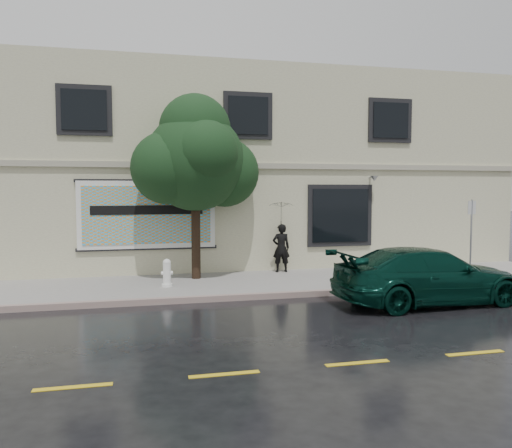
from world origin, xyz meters
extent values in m
plane|color=black|center=(0.00, 0.00, 0.00)|extent=(90.00, 90.00, 0.00)
cube|color=#989490|center=(0.00, 3.25, 0.07)|extent=(20.00, 3.50, 0.15)
cube|color=gray|center=(0.00, 1.50, 0.07)|extent=(20.00, 0.18, 0.16)
cube|color=gold|center=(0.00, -3.50, 0.01)|extent=(19.00, 0.12, 0.01)
cube|color=beige|center=(0.00, 9.00, 3.50)|extent=(20.00, 8.00, 7.00)
cube|color=#9E9984|center=(0.00, 4.96, 3.60)|extent=(20.00, 0.12, 0.18)
cube|color=black|center=(3.20, 4.96, 1.95)|extent=(2.30, 0.10, 2.10)
cube|color=black|center=(3.20, 4.90, 1.95)|extent=(2.00, 0.05, 1.80)
cube|color=black|center=(-5.00, 4.90, 5.20)|extent=(1.30, 0.05, 1.20)
cube|color=black|center=(0.00, 4.90, 5.20)|extent=(1.30, 0.05, 1.20)
cube|color=black|center=(5.00, 4.90, 5.20)|extent=(1.30, 0.05, 1.20)
cube|color=white|center=(-3.20, 4.93, 2.05)|extent=(4.20, 0.06, 2.10)
cube|color=orange|center=(-3.20, 4.89, 2.05)|extent=(3.90, 0.04, 1.80)
cube|color=black|center=(-3.20, 4.96, 1.00)|extent=(4.30, 0.10, 0.10)
cube|color=black|center=(-3.20, 4.96, 3.10)|extent=(4.30, 0.10, 0.10)
cube|color=black|center=(-3.20, 4.86, 2.20)|extent=(3.40, 0.02, 0.28)
imported|color=black|center=(3.51, 0.06, 0.70)|extent=(4.90, 2.34, 1.40)
imported|color=black|center=(1.02, 4.60, 0.93)|extent=(0.59, 0.40, 1.57)
imported|color=black|center=(1.02, 4.60, 2.04)|extent=(0.94, 0.94, 0.64)
cylinder|color=#342317|center=(-1.80, 4.07, 1.39)|extent=(0.27, 0.27, 2.48)
sphere|color=black|center=(-1.80, 4.07, 3.67)|extent=(2.95, 2.95, 2.95)
cylinder|color=white|center=(-2.73, 2.97, 0.19)|extent=(0.30, 0.30, 0.08)
cylinder|color=white|center=(-2.73, 2.97, 0.50)|extent=(0.22, 0.22, 0.55)
sphere|color=white|center=(-2.73, 2.97, 0.81)|extent=(0.22, 0.22, 0.22)
cylinder|color=white|center=(-2.73, 2.97, 0.53)|extent=(0.32, 0.10, 0.10)
cylinder|color=#96979E|center=(5.90, 1.70, 1.35)|extent=(0.05, 0.05, 2.39)
cube|color=silver|center=(5.90, 1.70, 2.31)|extent=(0.29, 0.08, 0.39)
camera|label=1|loc=(-3.42, -10.88, 2.84)|focal=35.00mm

